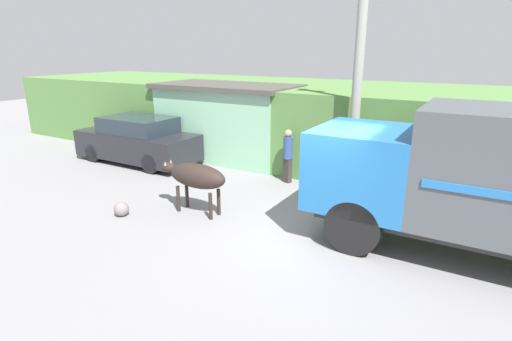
{
  "coord_description": "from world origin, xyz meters",
  "views": [
    {
      "loc": [
        3.16,
        -7.61,
        3.97
      ],
      "look_at": [
        -1.4,
        0.15,
        1.21
      ],
      "focal_mm": 28.0,
      "sensor_mm": 36.0,
      "label": 1
    }
  ],
  "objects": [
    {
      "name": "brown_cow",
      "position": [
        -2.85,
        -0.31,
        0.96
      ],
      "size": [
        1.97,
        0.61,
        1.28
      ],
      "rotation": [
        0.0,
        0.0,
        0.2
      ],
      "color": "#2D231E",
      "rests_on": "ground_plane"
    },
    {
      "name": "building_backdrop",
      "position": [
        -5.21,
        4.49,
        1.38
      ],
      "size": [
        5.22,
        2.7,
        2.74
      ],
      "color": "#8CC69E",
      "rests_on": "ground_plane"
    },
    {
      "name": "pedestrian_on_hill",
      "position": [
        -1.94,
        2.98,
        0.93
      ],
      "size": [
        0.37,
        0.37,
        1.65
      ],
      "rotation": [
        0.0,
        0.0,
        2.78
      ],
      "color": "#38332D",
      "rests_on": "ground_plane"
    },
    {
      "name": "hillside_embankment",
      "position": [
        0.0,
        6.41,
        1.34
      ],
      "size": [
        32.0,
        6.13,
        2.68
      ],
      "color": "#568442",
      "rests_on": "ground_plane"
    },
    {
      "name": "ground_plane",
      "position": [
        0.0,
        0.0,
        0.0
      ],
      "size": [
        60.0,
        60.0,
        0.0
      ],
      "primitive_type": "plane",
      "color": "gray"
    },
    {
      "name": "cargo_truck",
      "position": [
        3.64,
        0.58,
        1.67
      ],
      "size": [
        6.95,
        2.27,
        2.96
      ],
      "rotation": [
        0.0,
        0.0,
        0.04
      ],
      "color": "#2D2D2D",
      "rests_on": "ground_plane"
    },
    {
      "name": "parked_suv",
      "position": [
        -7.62,
        2.3,
        0.8
      ],
      "size": [
        4.59,
        1.82,
        1.65
      ],
      "rotation": [
        0.0,
        0.0,
        -0.07
      ],
      "color": "#232328",
      "rests_on": "ground_plane"
    },
    {
      "name": "utility_pole",
      "position": [
        0.04,
        2.95,
        3.51
      ],
      "size": [
        0.9,
        0.26,
        6.81
      ],
      "color": "#9E998E",
      "rests_on": "ground_plane"
    },
    {
      "name": "roadside_rock",
      "position": [
        -4.32,
        -1.43,
        0.18
      ],
      "size": [
        0.36,
        0.36,
        0.36
      ],
      "color": "gray",
      "rests_on": "ground_plane"
    }
  ]
}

